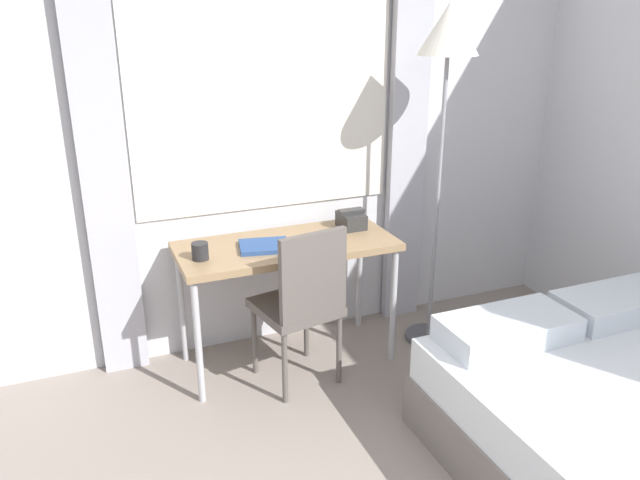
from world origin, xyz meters
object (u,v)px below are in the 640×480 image
object	(u,v)px
telephone	(351,219)
desk	(287,254)
desk_chair	(302,299)
mug	(200,251)
standing_lamp	(447,61)
book	(264,246)

from	to	relation	value
telephone	desk	bearing A→B (deg)	-167.39
desk_chair	mug	xyz separation A→B (m)	(-0.48, 0.21, 0.26)
standing_lamp	mug	xyz separation A→B (m)	(-1.38, 0.04, -0.90)
desk_chair	telephone	xyz separation A→B (m)	(0.45, 0.37, 0.27)
desk	telephone	distance (m)	0.46
desk	telephone	xyz separation A→B (m)	(0.44, 0.10, 0.11)
standing_lamp	telephone	bearing A→B (deg)	156.33
desk	standing_lamp	bearing A→B (deg)	-6.47
desk_chair	mug	world-z (taller)	desk_chair
book	standing_lamp	bearing A→B (deg)	-3.86
desk	standing_lamp	distance (m)	1.35
book	desk_chair	bearing A→B (deg)	-62.23
telephone	book	size ratio (longest dim) A/B	0.59
desk_chair	standing_lamp	distance (m)	1.49
desk_chair	mug	distance (m)	0.59
desk	book	world-z (taller)	book
desk_chair	book	size ratio (longest dim) A/B	3.05
telephone	book	world-z (taller)	telephone
desk_chair	standing_lamp	xyz separation A→B (m)	(0.90, 0.17, 1.17)
telephone	book	xyz separation A→B (m)	(-0.58, -0.13, -0.04)
telephone	book	distance (m)	0.59
standing_lamp	book	xyz separation A→B (m)	(-1.03, 0.07, -0.93)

